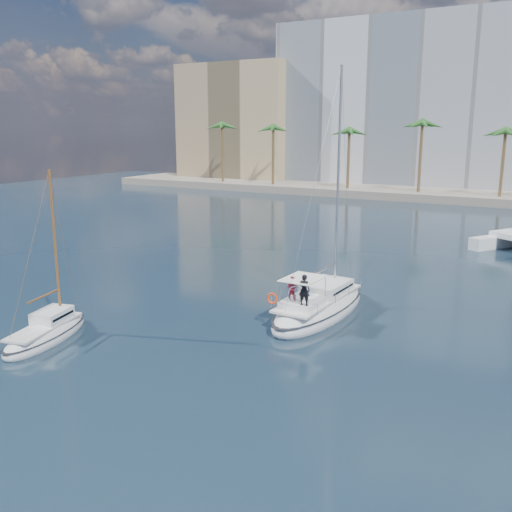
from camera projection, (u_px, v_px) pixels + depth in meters
The scene contains 9 objects.
ground at pixel (263, 313), 33.36m from camera, with size 160.00×160.00×0.00m, color black.
quay at pixel (458, 195), 85.08m from camera, with size 120.00×14.00×1.20m, color gray.
building_modern at pixel (405, 106), 98.03m from camera, with size 42.00×16.00×28.00m, color silver.
building_tan_left at pixel (243, 125), 109.62m from camera, with size 22.00×14.00×22.00m, color tan.
palm_left at pixel (248, 129), 95.76m from camera, with size 3.60×3.60×12.30m.
palm_centre at pixel (459, 129), 79.53m from camera, with size 3.60×3.60×12.30m.
main_sloop at pixel (319, 307), 32.97m from camera, with size 3.59×10.06×14.75m.
small_sloop at pixel (47, 333), 29.14m from camera, with size 3.39×6.61×9.09m.
seagull at pixel (296, 281), 37.54m from camera, with size 1.24×0.53×0.23m.
Camera 1 is at (15.23, -27.90, 10.69)m, focal length 40.00 mm.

